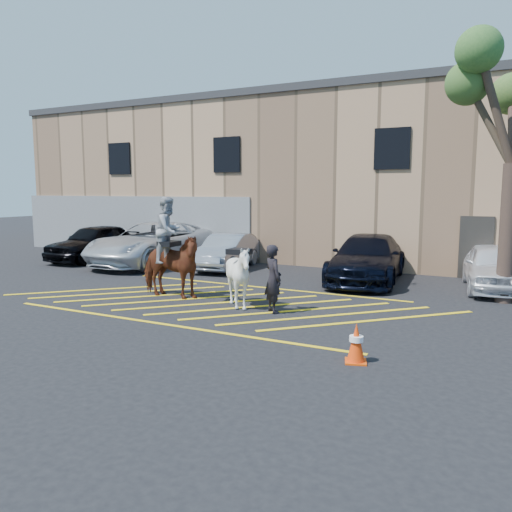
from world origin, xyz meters
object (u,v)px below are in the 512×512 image
at_px(car_black_suv, 95,242).
at_px(car_white_pickup, 154,243).
at_px(car_silver_sedan, 227,251).
at_px(traffic_cone, 356,343).
at_px(car_blue_suv, 367,258).
at_px(mounted_bay, 169,258).
at_px(car_white_suv, 495,267).
at_px(saddled_white, 239,276).
at_px(handler, 273,279).

distance_m(car_black_suv, car_white_pickup, 3.13).
distance_m(car_silver_sedan, traffic_cone, 11.31).
bearing_deg(car_black_suv, car_silver_sedan, 5.00).
relative_size(car_blue_suv, mounted_bay, 1.85).
relative_size(car_black_suv, car_white_suv, 1.10).
bearing_deg(car_silver_sedan, car_blue_suv, -9.42).
height_order(car_white_suv, mounted_bay, mounted_bay).
relative_size(car_black_suv, saddled_white, 2.78).
relative_size(car_silver_sedan, handler, 2.39).
height_order(car_white_pickup, traffic_cone, car_white_pickup).
xyz_separation_m(car_white_pickup, handler, (7.97, -5.27, -0.01)).
relative_size(car_blue_suv, car_white_suv, 1.26).
bearing_deg(car_black_suv, handler, -25.00).
bearing_deg(saddled_white, car_white_suv, 43.88).
bearing_deg(handler, traffic_cone, 177.84).
bearing_deg(car_silver_sedan, car_black_suv, 177.74).
height_order(handler, saddled_white, handler).
bearing_deg(saddled_white, mounted_bay, 175.59).
relative_size(car_silver_sedan, mounted_bay, 1.43).
xyz_separation_m(car_white_suv, saddled_white, (-5.92, -5.69, 0.13)).
distance_m(handler, saddled_white, 1.00).
bearing_deg(car_white_suv, car_black_suv, 174.64).
relative_size(car_blue_suv, handler, 3.09).
bearing_deg(handler, car_white_suv, -90.03).
bearing_deg(car_silver_sedan, car_white_pickup, 179.37).
bearing_deg(mounted_bay, saddled_white, -4.41).
bearing_deg(car_blue_suv, car_silver_sedan, 172.67).
height_order(car_silver_sedan, handler, handler).
xyz_separation_m(car_silver_sedan, traffic_cone, (7.58, -8.39, -0.32)).
relative_size(car_white_suv, saddled_white, 2.52).
height_order(car_blue_suv, traffic_cone, car_blue_suv).
bearing_deg(car_white_pickup, car_white_suv, 4.12).
distance_m(car_white_pickup, handler, 9.56).
relative_size(car_silver_sedan, car_white_suv, 0.98).
height_order(car_white_pickup, mounted_bay, mounted_bay).
bearing_deg(mounted_bay, car_silver_sedan, 103.17).
xyz_separation_m(car_black_suv, car_white_suv, (16.02, 0.65, -0.07)).
bearing_deg(saddled_white, car_white_pickup, 143.05).
bearing_deg(traffic_cone, car_blue_suv, 103.24).
xyz_separation_m(car_black_suv, saddled_white, (10.10, -5.05, 0.05)).
xyz_separation_m(mounted_bay, traffic_cone, (6.30, -2.91, -0.81)).
bearing_deg(car_blue_suv, car_white_pickup, 175.93).
distance_m(car_white_suv, traffic_cone, 8.66).
xyz_separation_m(handler, mounted_bay, (-3.38, 0.21, 0.31)).
relative_size(car_white_pickup, car_silver_sedan, 1.53).
height_order(car_black_suv, mounted_bay, mounted_bay).
height_order(car_blue_suv, car_white_suv, car_blue_suv).
relative_size(car_blue_suv, traffic_cone, 7.35).
xyz_separation_m(car_blue_suv, handler, (-0.98, -5.51, 0.09)).
bearing_deg(mounted_bay, handler, -3.53).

